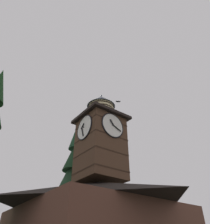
{
  "coord_description": "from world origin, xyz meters",
  "views": [
    {
      "loc": [
        8.69,
        11.61,
        1.36
      ],
      "look_at": [
        -2.0,
        -2.8,
        13.0
      ],
      "focal_mm": 35.67,
      "sensor_mm": 36.0,
      "label": 1
    }
  ],
  "objects_px": {
    "clock_tower": "(101,138)",
    "flying_bird_high": "(118,102)",
    "pine_tree_behind": "(72,199)",
    "moon": "(97,196)"
  },
  "relations": [
    {
      "from": "clock_tower",
      "to": "pine_tree_behind",
      "type": "bearing_deg",
      "value": -98.79
    },
    {
      "from": "clock_tower",
      "to": "moon",
      "type": "bearing_deg",
      "value": -124.24
    },
    {
      "from": "clock_tower",
      "to": "moon",
      "type": "xyz_separation_m",
      "value": [
        -17.38,
        -25.53,
        1.93
      ]
    },
    {
      "from": "flying_bird_high",
      "to": "clock_tower",
      "type": "bearing_deg",
      "value": 33.37
    },
    {
      "from": "clock_tower",
      "to": "moon",
      "type": "relative_size",
      "value": 3.85
    },
    {
      "from": "pine_tree_behind",
      "to": "flying_bird_high",
      "type": "height_order",
      "value": "flying_bird_high"
    },
    {
      "from": "clock_tower",
      "to": "moon",
      "type": "distance_m",
      "value": 30.94
    },
    {
      "from": "pine_tree_behind",
      "to": "flying_bird_high",
      "type": "distance_m",
      "value": 12.91
    },
    {
      "from": "moon",
      "to": "pine_tree_behind",
      "type": "bearing_deg",
      "value": 49.86
    },
    {
      "from": "clock_tower",
      "to": "flying_bird_high",
      "type": "bearing_deg",
      "value": -146.63
    }
  ]
}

